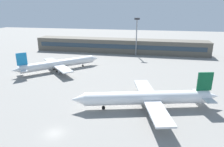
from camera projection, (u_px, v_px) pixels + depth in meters
name	position (u px, v px, depth m)	size (l,w,h in m)	color
ground_plane	(98.00, 79.00, 86.86)	(400.00, 400.00, 0.00)	gray
terminal_building	(120.00, 46.00, 137.65)	(114.95, 12.13, 9.00)	#5B564C
airplane_near	(146.00, 98.00, 61.01)	(44.47, 31.57, 11.18)	white
airplane_mid	(60.00, 64.00, 98.34)	(32.93, 32.73, 10.61)	white
floodlight_tower_west	(137.00, 34.00, 125.96)	(3.20, 0.80, 23.25)	gray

